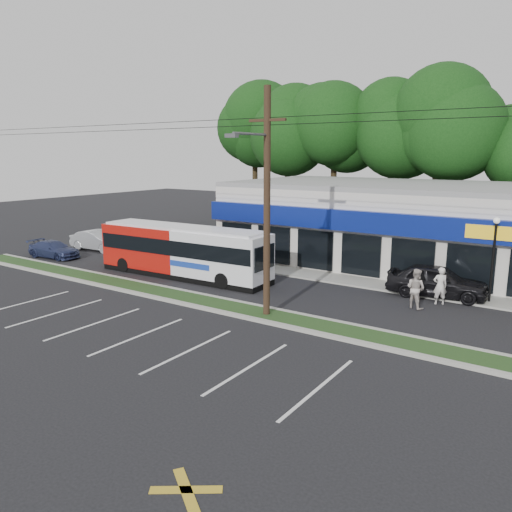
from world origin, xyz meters
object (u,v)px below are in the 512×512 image
at_px(metrobus, 183,250).
at_px(pedestrian_b, 416,288).
at_px(lamp_post, 494,250).
at_px(car_silver, 98,241).
at_px(car_dark, 437,281).
at_px(car_blue, 54,249).
at_px(pedestrian_a, 440,286).
at_px(utility_pole, 263,196).

height_order(metrobus, pedestrian_b, metrobus).
xyz_separation_m(lamp_post, car_silver, (-27.09, -1.80, -1.91)).
bearing_deg(car_dark, car_silver, 87.27).
distance_m(car_blue, pedestrian_a, 25.78).
distance_m(utility_pole, car_silver, 20.41).
xyz_separation_m(lamp_post, pedestrian_b, (-2.80, -2.80, -1.71)).
bearing_deg(car_blue, car_silver, -11.55).
xyz_separation_m(lamp_post, pedestrian_a, (-2.00, -1.53, -1.74)).
relative_size(metrobus, pedestrian_b, 5.92).
relative_size(utility_pole, car_silver, 10.89).
xyz_separation_m(lamp_post, car_blue, (-27.50, -5.30, -2.08)).
relative_size(lamp_post, pedestrian_b, 2.22).
distance_m(lamp_post, car_silver, 27.22).
xyz_separation_m(utility_pole, car_blue, (-19.33, 2.57, -4.82)).
bearing_deg(car_blue, metrobus, -89.86).
bearing_deg(utility_pole, car_dark, 53.01).
distance_m(utility_pole, car_blue, 20.09).
bearing_deg(utility_pole, metrobus, 155.87).
bearing_deg(metrobus, lamp_post, 12.73).
relative_size(car_silver, pedestrian_a, 2.48).
xyz_separation_m(car_dark, car_blue, (-25.04, -5.00, -0.25)).
bearing_deg(metrobus, car_silver, 164.95).
bearing_deg(car_blue, utility_pole, -102.48).
xyz_separation_m(lamp_post, car_dark, (-2.46, -0.30, -1.83)).
relative_size(metrobus, car_silver, 2.47).
relative_size(car_blue, pedestrian_a, 2.21).
distance_m(car_dark, car_blue, 25.53).
distance_m(utility_pole, pedestrian_b, 8.62).
distance_m(utility_pole, car_dark, 10.53).
relative_size(car_dark, car_silver, 1.08).
bearing_deg(utility_pole, pedestrian_b, 43.40).
bearing_deg(pedestrian_b, pedestrian_a, -103.33).
xyz_separation_m(car_blue, pedestrian_b, (24.70, 2.50, 0.37)).
distance_m(car_blue, pedestrian_b, 24.83).
relative_size(lamp_post, pedestrian_a, 2.29).
bearing_deg(pedestrian_a, car_blue, -23.09).
bearing_deg(car_silver, utility_pole, -110.87).
bearing_deg(metrobus, pedestrian_a, 8.89).
bearing_deg(lamp_post, car_dark, -173.06).
height_order(car_dark, pedestrian_b, pedestrian_b).
bearing_deg(pedestrian_a, lamp_post, -174.05).
relative_size(metrobus, car_blue, 2.78).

